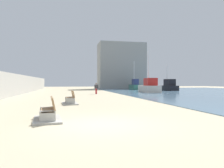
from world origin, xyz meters
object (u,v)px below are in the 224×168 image
bench_far (70,101)px  boat_mid_bay (135,86)px  person_walking (96,88)px  boat_far_left (168,86)px  bench_near (48,115)px  boat_far_right (149,87)px

bench_far → boat_mid_bay: boat_mid_bay is taller
person_walking → boat_far_left: 18.49m
boat_far_left → bench_near: bearing=-124.6°
boat_far_right → boat_mid_bay: boat_far_right is taller
person_walking → boat_far_left: size_ratio=0.29×
bench_far → boat_far_left: (19.41, 22.72, 0.63)m
boat_far_left → boat_far_right: bearing=-137.3°
bench_near → boat_far_left: size_ratio=0.42×
boat_far_right → boat_mid_bay: (1.72, 13.01, 0.03)m
boat_far_right → boat_far_left: boat_far_right is taller
bench_near → person_walking: person_walking is taller
bench_near → person_walking: size_ratio=1.43×
bench_near → boat_far_right: 27.47m
bench_near → boat_mid_bay: size_ratio=0.30×
person_walking → boat_mid_bay: boat_mid_bay is taller
bench_far → person_walking: person_walking is taller
boat_far_right → person_walking: bearing=-157.7°
boat_mid_bay → boat_far_left: size_ratio=1.40×
person_walking → boat_far_right: 10.06m
bench_near → bench_far: same height
boat_mid_bay → bench_near: bearing=-113.2°
bench_near → bench_far: bearing=81.7°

